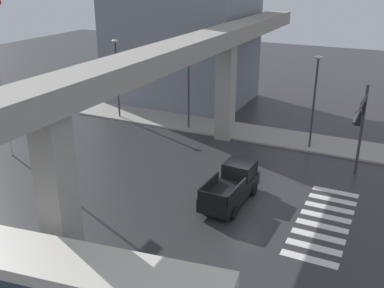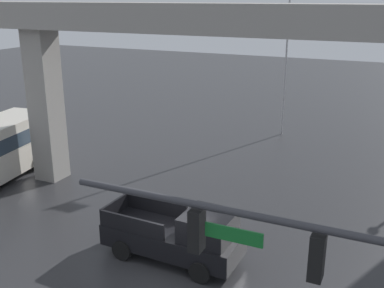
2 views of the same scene
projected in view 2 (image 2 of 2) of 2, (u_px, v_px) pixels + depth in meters
The scene contains 4 objects.
ground_plane at pixel (172, 268), 16.38m from camera, with size 120.00×120.00×0.00m, color #2D2D30.
elevated_overpass at pixel (227, 38), 18.37m from camera, with size 48.66×2.28×8.95m.
pickup_truck at pixel (179, 235), 16.60m from camera, with size 5.16×2.21×2.08m.
flagpole at pixel (289, 37), 30.11m from camera, with size 1.16×0.12×11.65m.
Camera 2 is at (6.63, -12.61, 9.23)m, focal length 43.10 mm.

